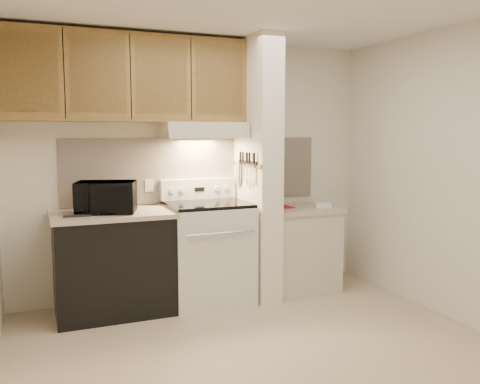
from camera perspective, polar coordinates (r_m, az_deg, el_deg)
floor at (r=3.99m, az=2.02°, el=-17.00°), size 3.60×3.60×0.00m
ceiling at (r=3.76m, az=2.19°, el=20.45°), size 3.60×3.60×0.00m
wall_back at (r=5.07m, az=-4.94°, el=2.67°), size 3.60×2.50×0.02m
wall_right at (r=4.71m, az=22.47°, el=1.88°), size 0.02×3.00×2.50m
backsplash at (r=5.06m, az=-4.90°, el=2.49°), size 2.60×0.02×0.63m
range_body at (r=4.87m, az=-3.62°, el=-6.91°), size 0.76×0.65×0.92m
oven_window at (r=4.57m, az=-2.33°, el=-7.30°), size 0.50×0.01×0.30m
oven_handle at (r=4.49m, az=-2.18°, el=-4.68°), size 0.65×0.02×0.02m
cooktop at (r=4.78m, az=-3.66°, el=-1.37°), size 0.74×0.64×0.03m
range_backguard at (r=5.03m, az=-4.71°, el=0.35°), size 0.76×0.08×0.20m
range_display at (r=4.99m, az=-4.56°, el=0.31°), size 0.10×0.01×0.04m
range_knob_left_outer at (r=4.91m, az=-7.66°, el=0.16°), size 0.05×0.02×0.05m
range_knob_left_inner at (r=4.94m, az=-6.54°, el=0.21°), size 0.05×0.02×0.05m
range_knob_right_inner at (r=5.05m, az=-2.61°, el=0.39°), size 0.05×0.02×0.05m
range_knob_right_outer at (r=5.08m, az=-1.55°, el=0.44°), size 0.05×0.02×0.05m
dishwasher_front at (r=4.69m, az=-14.00°, el=-7.95°), size 1.00×0.63×0.87m
left_countertop at (r=4.59m, az=-14.16°, el=-2.45°), size 1.04×0.67×0.04m
spoon_rest at (r=4.42m, az=-17.85°, el=-2.57°), size 0.22×0.07×0.01m
teal_jar at (r=4.81m, az=-13.97°, el=-1.20°), size 0.09×0.09×0.10m
outlet at (r=4.94m, az=-10.15°, el=0.73°), size 0.08×0.01×0.12m
microwave at (r=4.55m, az=-14.80°, el=-0.57°), size 0.57×0.47×0.27m
partition_pillar at (r=4.93m, az=1.96°, el=2.57°), size 0.22×0.70×2.50m
pillar_trim at (r=4.88m, az=0.72°, el=3.12°), size 0.01×0.70×0.04m
knife_strip at (r=4.83m, az=0.89°, el=3.32°), size 0.02×0.42×0.04m
knife_blade_a at (r=4.69m, az=1.48°, el=2.00°), size 0.01×0.03×0.16m
knife_handle_a at (r=4.66m, az=1.60°, el=3.82°), size 0.02×0.02×0.10m
knife_blade_b at (r=4.76m, az=1.15°, el=1.94°), size 0.01×0.04×0.18m
knife_handle_b at (r=4.76m, az=1.08°, el=3.88°), size 0.02×0.02×0.10m
knife_blade_c at (r=4.82m, az=0.82°, el=1.89°), size 0.01×0.04×0.20m
knife_handle_c at (r=4.82m, az=0.79°, el=3.91°), size 0.02×0.02×0.10m
knife_blade_d at (r=4.89m, az=0.45°, el=2.19°), size 0.01×0.04×0.16m
knife_handle_d at (r=4.91m, az=0.33°, el=3.96°), size 0.02×0.02×0.10m
knife_blade_e at (r=4.99m, az=-0.02°, el=2.17°), size 0.01×0.04×0.18m
knife_handle_e at (r=4.97m, az=0.04°, el=3.99°), size 0.02×0.02×0.10m
oven_mitt at (r=5.03m, az=-0.21°, el=2.17°), size 0.03×0.09×0.22m
right_cab_base at (r=5.26m, az=6.53°, el=-6.52°), size 0.70×0.60×0.81m
right_countertop at (r=5.18m, az=6.59°, el=-1.94°), size 0.74×0.64×0.04m
red_folder at (r=5.18m, az=4.31°, el=-1.64°), size 0.25×0.32×0.01m
white_box at (r=5.20m, az=9.25°, el=-1.50°), size 0.18×0.14×0.04m
range_hood at (r=4.85m, az=-4.20°, el=6.93°), size 0.78×0.44×0.15m
hood_lip at (r=4.65m, az=-3.38°, el=6.39°), size 0.78×0.04×0.06m
upper_cabinets at (r=4.75m, az=-12.54°, el=12.35°), size 2.18×0.33×0.77m
cab_door_a at (r=4.52m, az=-22.69°, el=12.30°), size 0.46×0.01×0.63m
cab_gap_a at (r=4.53m, az=-19.16°, el=12.43°), size 0.01×0.01×0.73m
cab_door_b at (r=4.55m, az=-15.65°, el=12.52°), size 0.46×0.01×0.63m
cab_gap_b at (r=4.59m, az=-12.19°, el=12.56°), size 0.01×0.01×0.73m
cab_door_c at (r=4.65m, az=-8.81°, el=12.55°), size 0.46×0.01×0.63m
cab_gap_c at (r=4.72m, az=-5.51°, el=12.51°), size 0.01×0.01×0.73m
cab_door_d at (r=4.81m, az=-2.33°, el=12.43°), size 0.46×0.01×0.63m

